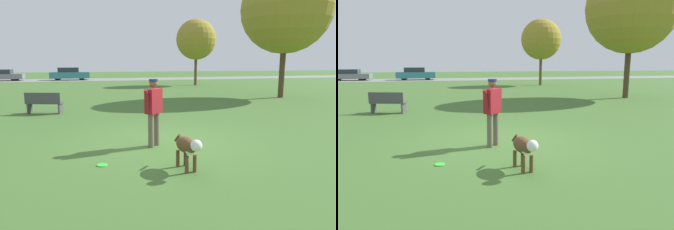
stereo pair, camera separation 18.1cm
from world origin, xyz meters
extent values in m
plane|color=#426B2D|center=(0.00, 0.00, 0.00)|extent=(120.00, 120.00, 0.00)
cube|color=gray|center=(0.00, 29.49, 0.01)|extent=(120.00, 6.00, 0.01)
cylinder|color=#665B4C|center=(-0.22, -0.21, 0.40)|extent=(0.18, 0.18, 0.81)
cylinder|color=#665B4C|center=(-0.40, -0.38, 0.40)|extent=(0.18, 0.18, 0.81)
cube|color=maroon|center=(-0.31, -0.29, 1.09)|extent=(0.47, 0.46, 0.57)
cylinder|color=maroon|center=(-0.13, -0.12, 1.09)|extent=(0.21, 0.21, 0.58)
cylinder|color=maroon|center=(-0.49, -0.46, 1.09)|extent=(0.21, 0.21, 0.58)
sphere|color=brown|center=(-0.31, -0.29, 1.51)|extent=(0.28, 0.28, 0.20)
cylinder|color=navy|center=(-0.31, -0.29, 1.58)|extent=(0.30, 0.30, 0.06)
ellipsoid|color=brown|center=(-0.06, -2.00, 0.48)|extent=(0.39, 0.65, 0.30)
ellipsoid|color=white|center=(-0.04, -2.17, 0.42)|extent=(0.23, 0.20, 0.17)
sphere|color=white|center=(0.00, -2.37, 0.56)|extent=(0.24, 0.24, 0.21)
cylinder|color=brown|center=(0.05, -2.18, 0.16)|extent=(0.08, 0.08, 0.32)
cylinder|color=brown|center=(-0.12, -2.20, 0.16)|extent=(0.08, 0.08, 0.32)
cylinder|color=brown|center=(-0.01, -1.80, 0.16)|extent=(0.08, 0.08, 0.32)
cylinder|color=brown|center=(-0.17, -1.83, 0.16)|extent=(0.08, 0.08, 0.32)
cylinder|color=brown|center=(-0.12, -1.62, 0.52)|extent=(0.08, 0.22, 0.19)
cylinder|color=#33D838|center=(-1.58, -1.39, 0.01)|extent=(0.20, 0.20, 0.02)
torus|color=#33D838|center=(-1.58, -1.39, 0.01)|extent=(0.21, 0.21, 0.02)
cylinder|color=brown|center=(7.48, 18.26, 1.34)|extent=(0.24, 0.24, 2.67)
sphere|color=olive|center=(7.48, 18.26, 3.98)|extent=(3.50, 3.50, 3.50)
cylinder|color=#4C3826|center=(8.92, 7.89, 1.54)|extent=(0.31, 0.31, 3.08)
sphere|color=olive|center=(8.92, 7.89, 4.92)|extent=(4.91, 4.91, 4.91)
cube|color=slate|center=(-11.02, 29.77, 0.49)|extent=(4.42, 1.81, 0.55)
cube|color=#232D38|center=(-11.16, 29.77, 1.01)|extent=(2.30, 1.55, 0.49)
cylinder|color=black|center=(-9.70, 30.54, 0.31)|extent=(0.62, 0.20, 0.62)
cylinder|color=black|center=(-9.70, 28.99, 0.31)|extent=(0.62, 0.20, 0.62)
cylinder|color=black|center=(-12.35, 30.55, 0.31)|extent=(0.62, 0.20, 0.62)
cube|color=teal|center=(-3.84, 29.35, 0.57)|extent=(4.36, 1.86, 0.70)
cube|color=#232D38|center=(-3.97, 29.35, 1.18)|extent=(2.28, 1.58, 0.52)
cylinder|color=black|center=(-2.55, 30.15, 0.32)|extent=(0.63, 0.21, 0.63)
cylinder|color=black|center=(-2.53, 28.58, 0.32)|extent=(0.63, 0.21, 0.63)
cylinder|color=black|center=(-5.15, 30.12, 0.32)|extent=(0.63, 0.21, 0.63)
cylinder|color=black|center=(-5.13, 28.55, 0.32)|extent=(0.63, 0.21, 0.63)
cube|color=#47474C|center=(-3.48, 5.43, 0.41)|extent=(1.46, 0.79, 0.05)
cube|color=#47474C|center=(-3.53, 5.26, 0.64)|extent=(1.35, 0.46, 0.40)
cube|color=#47474C|center=(-4.07, 5.61, 0.20)|extent=(0.16, 0.36, 0.39)
cube|color=#47474C|center=(-2.89, 5.25, 0.20)|extent=(0.16, 0.36, 0.39)
camera|label=1|loc=(-1.76, -7.11, 1.98)|focal=32.00mm
camera|label=2|loc=(-1.58, -7.16, 1.98)|focal=32.00mm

